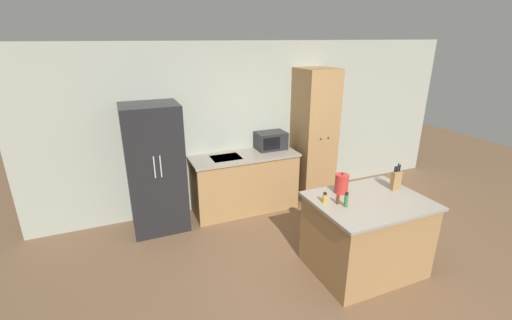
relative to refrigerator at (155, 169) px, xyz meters
name	(u,v)px	position (x,y,z in m)	size (l,w,h in m)	color
ground_plane	(341,275)	(1.79, -1.97, -0.91)	(14.00, 14.00, 0.00)	brown
wall_back	(262,124)	(1.79, 0.36, 0.39)	(7.20, 0.06, 2.60)	#9EA393
refrigerator	(155,169)	(0.00, 0.00, 0.00)	(0.76, 0.67, 1.82)	black
back_counter	(244,182)	(1.34, 0.02, -0.45)	(1.68, 0.65, 0.93)	#9E7547
pantry_cabinet	(314,136)	(2.58, 0.02, 0.19)	(0.58, 0.64, 2.19)	#9E7547
kitchen_island	(366,234)	(2.11, -1.95, -0.45)	(1.28, 1.00, 0.92)	#9E7547
microwave	(271,141)	(1.85, 0.14, 0.16)	(0.48, 0.34, 0.28)	#232326
knife_block	(396,180)	(2.57, -1.84, 0.13)	(0.12, 0.06, 0.33)	#9E7547
spice_bottle_tall_dark	(338,199)	(1.71, -1.89, 0.07)	(0.04, 0.04, 0.13)	#563319
spice_bottle_short_red	(346,200)	(1.76, -1.98, 0.08)	(0.04, 0.04, 0.17)	#337033
spice_bottle_amber_oil	(325,198)	(1.59, -1.81, 0.06)	(0.05, 0.05, 0.12)	gold
kettle	(342,184)	(1.92, -1.67, 0.12)	(0.16, 0.16, 0.25)	#B72D28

